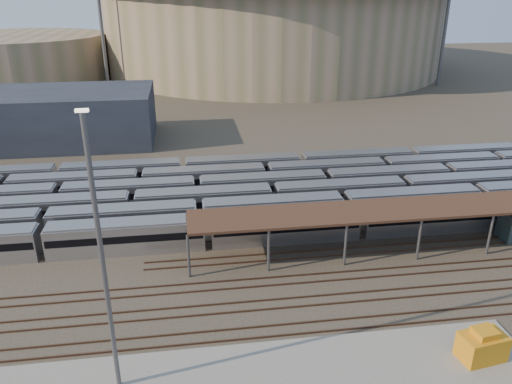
% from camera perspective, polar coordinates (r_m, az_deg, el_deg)
% --- Properties ---
extents(ground, '(420.00, 420.00, 0.00)m').
position_cam_1_polar(ground, '(54.17, 1.05, -9.72)').
color(ground, '#383026').
rests_on(ground, ground).
extents(apron, '(50.00, 9.00, 0.20)m').
position_cam_1_polar(apron, '(41.84, -2.69, -21.10)').
color(apron, gray).
rests_on(apron, ground).
extents(subway_trains, '(124.45, 23.90, 3.60)m').
position_cam_1_polar(subway_trains, '(69.34, -3.95, -0.49)').
color(subway_trains, silver).
rests_on(subway_trains, ground).
extents(inspection_shed, '(60.30, 6.00, 5.30)m').
position_cam_1_polar(inspection_shed, '(62.13, 20.93, -1.67)').
color(inspection_shed, '#55565A').
rests_on(inspection_shed, ground).
extents(empty_tracks, '(170.00, 9.62, 0.18)m').
position_cam_1_polar(empty_tracks, '(50.03, 1.98, -12.67)').
color(empty_tracks, '#4C3323').
rests_on(empty_tracks, ground).
extents(stadium, '(124.00, 124.00, 32.50)m').
position_cam_1_polar(stadium, '(188.36, 1.86, 18.87)').
color(stadium, gray).
rests_on(stadium, ground).
extents(secondary_arena, '(56.00, 56.00, 14.00)m').
position_cam_1_polar(secondary_arena, '(184.14, -25.47, 13.72)').
color(secondary_arena, gray).
rests_on(secondary_arena, ground).
extents(service_building, '(42.00, 20.00, 10.00)m').
position_cam_1_polar(service_building, '(106.57, -23.15, 7.85)').
color(service_building, '#1E232D').
rests_on(service_building, ground).
extents(floodlight_0, '(4.00, 1.00, 38.40)m').
position_cam_1_polar(floodlight_0, '(156.96, -17.37, 18.68)').
color(floodlight_0, '#55565A').
rests_on(floodlight_0, ground).
extents(floodlight_2, '(4.00, 1.00, 38.40)m').
position_cam_1_polar(floodlight_2, '(164.71, 21.00, 18.39)').
color(floodlight_2, '#55565A').
rests_on(floodlight_2, ground).
extents(floodlight_3, '(4.00, 1.00, 38.40)m').
position_cam_1_polar(floodlight_3, '(205.30, -9.47, 20.08)').
color(floodlight_3, '#55565A').
rests_on(floodlight_3, ground).
extents(yard_light_pole, '(0.80, 0.36, 21.80)m').
position_cam_1_polar(yard_light_pole, '(36.51, -17.13, -7.71)').
color(yard_light_pole, '#55565A').
rests_on(yard_light_pole, apron).
extents(yellow_equipment, '(3.97, 2.81, 2.30)m').
position_cam_1_polar(yellow_equipment, '(47.01, 24.41, -15.79)').
color(yellow_equipment, orange).
rests_on(yellow_equipment, apron).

